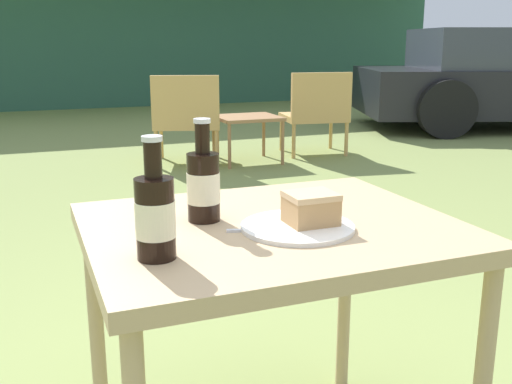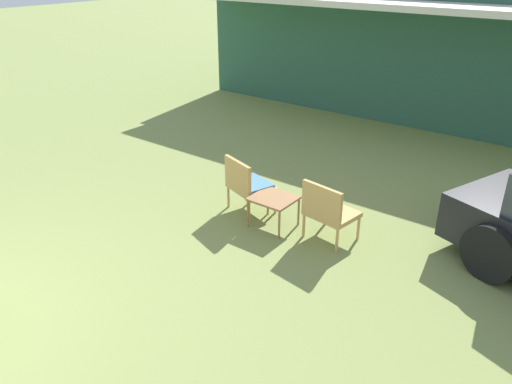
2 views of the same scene
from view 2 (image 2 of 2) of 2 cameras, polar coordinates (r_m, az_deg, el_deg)
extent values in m
cube|color=#2D5B47|center=(12.77, 22.91, 15.49)|extent=(11.17, 4.40, 3.00)
cube|color=silver|center=(10.00, 19.17, 19.32)|extent=(10.61, 1.20, 0.12)
cylinder|color=black|center=(6.15, 25.28, -6.29)|extent=(0.70, 0.42, 0.67)
cylinder|color=tan|center=(7.02, 2.22, -1.21)|extent=(0.04, 0.04, 0.33)
cylinder|color=tan|center=(7.41, -0.24, 0.33)|extent=(0.04, 0.04, 0.33)
cylinder|color=tan|center=(6.79, -0.80, -2.17)|extent=(0.04, 0.04, 0.33)
cylinder|color=tan|center=(7.19, -3.18, -0.54)|extent=(0.04, 0.04, 0.33)
cube|color=tan|center=(7.01, -0.52, 0.56)|extent=(0.72, 0.66, 0.06)
cube|color=tan|center=(6.80, -2.10, 1.92)|extent=(0.58, 0.23, 0.42)
cube|color=#4C7FB7|center=(6.99, -0.52, 0.97)|extent=(0.64, 0.57, 0.05)
cylinder|color=tan|center=(6.51, 11.62, -4.05)|extent=(0.04, 0.04, 0.33)
cylinder|color=tan|center=(6.78, 7.94, -2.49)|extent=(0.04, 0.04, 0.33)
cylinder|color=tan|center=(6.19, 9.23, -5.51)|extent=(0.04, 0.04, 0.33)
cylinder|color=tan|center=(6.47, 5.48, -3.80)|extent=(0.04, 0.04, 0.33)
cube|color=tan|center=(6.39, 8.67, -2.41)|extent=(0.66, 0.58, 0.06)
cube|color=tan|center=(6.12, 7.52, -1.14)|extent=(0.59, 0.14, 0.42)
cube|color=#996B42|center=(6.57, 2.02, -0.73)|extent=(0.56, 0.51, 0.03)
cylinder|color=#996B42|center=(6.64, -0.94, -2.50)|extent=(0.03, 0.03, 0.40)
cylinder|color=#996B42|center=(6.38, 2.67, -3.80)|extent=(0.03, 0.03, 0.40)
cylinder|color=#996B42|center=(6.97, 1.37, -1.09)|extent=(0.03, 0.03, 0.40)
cylinder|color=#996B42|center=(6.72, 4.89, -2.26)|extent=(0.03, 0.03, 0.40)
camera|label=1|loc=(5.75, -50.32, -7.27)|focal=42.00mm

